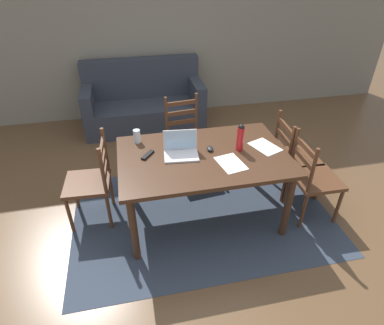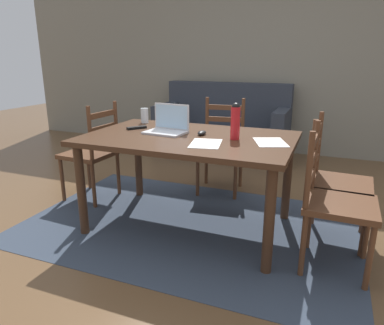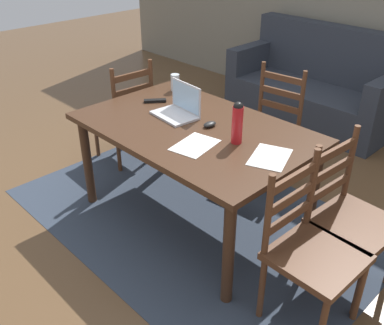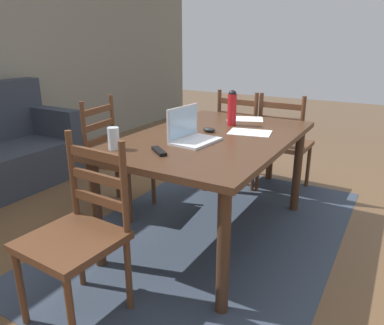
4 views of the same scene
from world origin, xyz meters
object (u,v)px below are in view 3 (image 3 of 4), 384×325
(laptop, at_px, (180,107))
(water_bottle, at_px, (237,122))
(dining_table, at_px, (194,137))
(chair_far_head, at_px, (269,127))
(chair_right_far, at_px, (349,219))
(computer_mouse, at_px, (210,124))
(chair_left_far, at_px, (125,113))
(drinking_glass, at_px, (175,83))
(couch, at_px, (315,88))
(chair_right_near, at_px, (310,252))
(tv_remote, at_px, (155,101))

(laptop, distance_m, water_bottle, 0.58)
(dining_table, relative_size, chair_far_head, 1.70)
(chair_right_far, bearing_deg, chair_far_head, 148.29)
(computer_mouse, bearing_deg, chair_left_far, 177.92)
(laptop, bearing_deg, chair_right_far, 6.49)
(drinking_glass, bearing_deg, dining_table, -31.95)
(chair_far_head, distance_m, computer_mouse, 0.88)
(chair_far_head, height_order, computer_mouse, chair_far_head)
(laptop, distance_m, computer_mouse, 0.29)
(dining_table, distance_m, couch, 2.32)
(laptop, relative_size, drinking_glass, 2.50)
(chair_right_far, height_order, couch, couch)
(couch, bearing_deg, dining_table, -79.92)
(chair_right_near, relative_size, chair_left_far, 1.00)
(chair_right_far, bearing_deg, chair_right_near, -90.01)
(laptop, relative_size, computer_mouse, 3.40)
(chair_right_far, distance_m, tv_remote, 1.65)
(computer_mouse, bearing_deg, chair_far_head, 100.50)
(chair_far_head, distance_m, drinking_glass, 0.87)
(chair_left_far, relative_size, chair_far_head, 1.00)
(computer_mouse, bearing_deg, chair_right_far, 12.27)
(chair_right_near, distance_m, laptop, 1.38)
(chair_right_near, distance_m, water_bottle, 0.88)
(chair_left_far, relative_size, laptop, 2.79)
(chair_far_head, relative_size, couch, 0.53)
(couch, distance_m, computer_mouse, 2.29)
(chair_left_far, xyz_separation_m, tv_remote, (0.57, -0.11, 0.31))
(chair_far_head, distance_m, tv_remote, 1.00)
(chair_far_head, distance_m, couch, 1.44)
(couch, height_order, tv_remote, couch)
(chair_right_near, relative_size, tv_remote, 5.59)
(couch, relative_size, computer_mouse, 18.00)
(chair_left_far, distance_m, laptop, 0.97)
(chair_right_near, xyz_separation_m, water_bottle, (-0.73, 0.23, 0.44))
(chair_far_head, height_order, tv_remote, chair_far_head)
(chair_right_near, xyz_separation_m, chair_left_far, (-2.19, 0.41, 0.00))
(couch, distance_m, drinking_glass, 1.96)
(dining_table, distance_m, chair_left_far, 1.13)
(chair_far_head, xyz_separation_m, laptop, (-0.20, -0.83, 0.36))
(chair_right_near, relative_size, laptop, 2.79)
(water_bottle, distance_m, tv_remote, 0.90)
(chair_right_far, distance_m, couch, 2.55)
(couch, bearing_deg, chair_left_far, -108.53)
(chair_far_head, bearing_deg, drinking_glass, -138.91)
(chair_right_far, xyz_separation_m, laptop, (-1.30, -0.15, 0.36))
(chair_left_far, bearing_deg, couch, 71.47)
(chair_right_far, relative_size, chair_far_head, 1.00)
(drinking_glass, bearing_deg, chair_left_far, -161.42)
(chair_right_far, distance_m, chair_right_near, 0.42)
(chair_left_far, xyz_separation_m, computer_mouse, (1.18, -0.13, 0.32))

